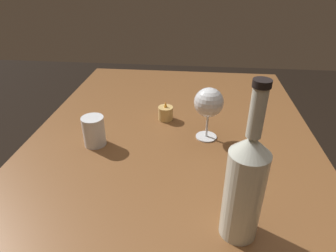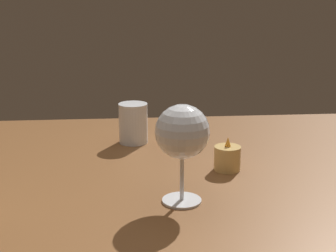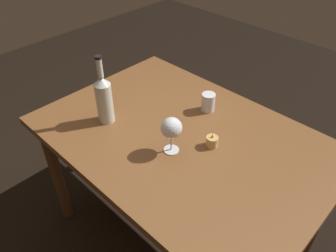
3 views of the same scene
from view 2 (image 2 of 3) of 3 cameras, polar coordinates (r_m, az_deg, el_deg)
dining_table at (r=0.98m, az=-1.03°, el=-10.92°), size 1.30×0.90×0.74m
wine_glass_left at (r=0.80m, az=1.64°, el=-0.85°), size 0.09×0.09×0.17m
water_tumbler at (r=1.14m, az=-3.98°, el=0.07°), size 0.07×0.07×0.09m
votive_candle at (r=0.98m, az=6.79°, el=-3.74°), size 0.05×0.05×0.07m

